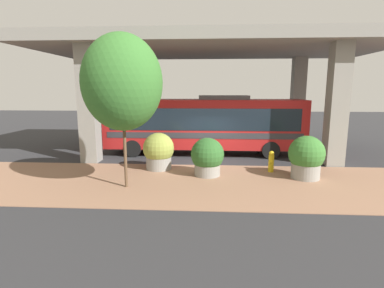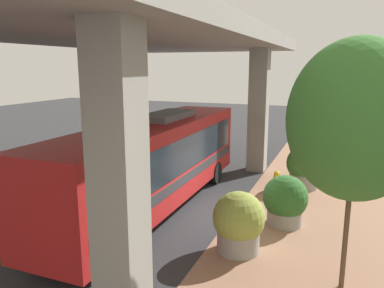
# 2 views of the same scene
# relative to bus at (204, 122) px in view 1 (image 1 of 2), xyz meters

# --- Properties ---
(ground_plane) EXTENTS (80.00, 80.00, 0.00)m
(ground_plane) POSITION_rel_bus_xyz_m (-2.94, -0.33, -1.92)
(ground_plane) COLOR #2D2D30
(ground_plane) RESTS_ON ground
(sidewalk_strip) EXTENTS (6.00, 40.00, 0.02)m
(sidewalk_strip) POSITION_rel_bus_xyz_m (-5.94, -0.33, -1.91)
(sidewalk_strip) COLOR #936B51
(sidewalk_strip) RESTS_ON ground
(overpass) EXTENTS (9.40, 20.86, 6.80)m
(overpass) POSITION_rel_bus_xyz_m (1.06, -0.33, 4.08)
(overpass) COLOR gray
(overpass) RESTS_ON ground
(bus) EXTENTS (2.62, 11.78, 3.55)m
(bus) POSITION_rel_bus_xyz_m (0.00, 0.00, 0.00)
(bus) COLOR #B21E1E
(bus) RESTS_ON ground
(fire_hydrant) EXTENTS (0.54, 0.26, 1.03)m
(fire_hydrant) POSITION_rel_bus_xyz_m (-4.03, -3.29, -1.40)
(fire_hydrant) COLOR gold
(fire_hydrant) RESTS_ON ground
(planter_front) EXTENTS (1.55, 1.55, 1.92)m
(planter_front) POSITION_rel_bus_xyz_m (-5.01, -4.59, -0.96)
(planter_front) COLOR gray
(planter_front) RESTS_ON ground
(planter_middle) EXTENTS (1.51, 1.51, 1.75)m
(planter_middle) POSITION_rel_bus_xyz_m (-4.81, -0.26, -1.06)
(planter_middle) COLOR gray
(planter_middle) RESTS_ON ground
(planter_back) EXTENTS (1.52, 1.52, 1.82)m
(planter_back) POSITION_rel_bus_xyz_m (-3.83, 2.14, -1.03)
(planter_back) COLOR gray
(planter_back) RESTS_ON ground
(street_tree_near) EXTENTS (3.07, 3.07, 5.99)m
(street_tree_near) POSITION_rel_bus_xyz_m (-6.67, 2.98, 2.22)
(street_tree_near) COLOR brown
(street_tree_near) RESTS_ON ground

